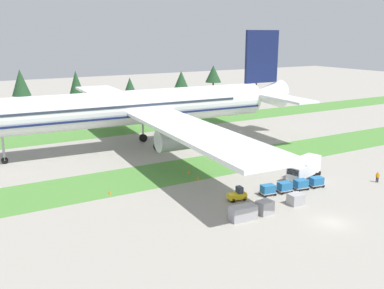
{
  "coord_description": "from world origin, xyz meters",
  "views": [
    {
      "loc": [
        -39.23,
        -33.69,
        22.58
      ],
      "look_at": [
        -3.42,
        28.86,
        4.0
      ],
      "focal_mm": 40.06,
      "sensor_mm": 36.0,
      "label": 1
    }
  ],
  "objects": [
    {
      "name": "baggage_tug",
      "position": [
        -5.79,
        11.92,
        0.81
      ],
      "size": [
        2.73,
        1.58,
        1.97
      ],
      "rotation": [
        0.0,
        0.0,
        1.46
      ],
      "color": "yellow",
      "rests_on": "ground"
    },
    {
      "name": "catering_truck",
      "position": [
        8.78,
        13.97,
        1.95
      ],
      "size": [
        7.32,
        4.11,
        3.58
      ],
      "rotation": [
        0.0,
        0.0,
        1.85
      ],
      "color": "silver",
      "rests_on": "ground"
    },
    {
      "name": "uld_container_3",
      "position": [
        0.27,
        6.78,
        0.76
      ],
      "size": [
        2.01,
        1.61,
        1.52
      ],
      "primitive_type": "cube",
      "rotation": [
        0.0,
        0.0,
        -0.01
      ],
      "color": "#A3A3A8",
      "rests_on": "ground"
    },
    {
      "name": "uld_container_2",
      "position": [
        -8.24,
        6.25,
        0.9
      ],
      "size": [
        2.13,
        1.76,
        1.79
      ],
      "primitive_type": "cube",
      "rotation": [
        0.0,
        0.0,
        -0.08
      ],
      "color": "#A3A3A8",
      "rests_on": "ground"
    },
    {
      "name": "cargo_dolly_second",
      "position": [
        2.09,
        11.04,
        0.92
      ],
      "size": [
        2.35,
        1.74,
        1.55
      ],
      "rotation": [
        0.0,
        0.0,
        1.46
      ],
      "color": "#A3A3A8",
      "rests_on": "ground"
    },
    {
      "name": "airliner",
      "position": [
        -6.16,
        45.65,
        8.43
      ],
      "size": [
        71.23,
        87.43,
        23.52
      ],
      "rotation": [
        0.0,
        0.0,
        1.52
      ],
      "color": "white",
      "rests_on": "ground"
    },
    {
      "name": "ground_crew_marshaller",
      "position": [
        17.75,
        7.16,
        0.95
      ],
      "size": [
        0.44,
        0.41,
        1.74
      ],
      "rotation": [
        0.0,
        0.0,
        5.54
      ],
      "color": "black",
      "rests_on": "ground"
    },
    {
      "name": "taxiway_marker_1",
      "position": [
        -5.87,
        25.69,
        0.28
      ],
      "size": [
        0.44,
        0.44,
        0.56
      ],
      "primitive_type": "cone",
      "color": "orange",
      "rests_on": "ground"
    },
    {
      "name": "cargo_dolly_fourth",
      "position": [
        7.85,
        10.39,
        0.92
      ],
      "size": [
        2.35,
        1.74,
        1.55
      ],
      "rotation": [
        0.0,
        0.0,
        1.46
      ],
      "color": "#A3A3A8",
      "rests_on": "ground"
    },
    {
      "name": "uld_container_1",
      "position": [
        -5.45,
        6.35,
        0.88
      ],
      "size": [
        2.14,
        1.78,
        1.75
      ],
      "primitive_type": "cube",
      "rotation": [
        0.0,
        0.0,
        0.09
      ],
      "color": "#A3A3A8",
      "rests_on": "ground"
    },
    {
      "name": "cargo_dolly_third",
      "position": [
        4.97,
        10.71,
        0.92
      ],
      "size": [
        2.35,
        1.74,
        1.55
      ],
      "rotation": [
        0.0,
        0.0,
        1.46
      ],
      "color": "#A3A3A8",
      "rests_on": "ground"
    },
    {
      "name": "taxiway_marker_2",
      "position": [
        -20.51,
        23.16,
        0.3
      ],
      "size": [
        0.44,
        0.44,
        0.6
      ],
      "primitive_type": "cone",
      "color": "orange",
      "rests_on": "ground"
    },
    {
      "name": "grass_strip_far",
      "position": [
        0.0,
        63.74,
        0.0
      ],
      "size": [
        320.0,
        11.96,
        0.01
      ],
      "primitive_type": "cube",
      "color": "#4C8438",
      "rests_on": "ground"
    },
    {
      "name": "distant_tree_line",
      "position": [
        1.01,
        109.7,
        6.87
      ],
      "size": [
        151.47,
        11.26,
        11.9
      ],
      "color": "#4C3823",
      "rests_on": "ground"
    },
    {
      "name": "ground_plane",
      "position": [
        0.0,
        0.0,
        0.0
      ],
      "size": [
        400.0,
        400.0,
        0.0
      ],
      "primitive_type": "plane",
      "color": "gray"
    },
    {
      "name": "grass_strip_near",
      "position": [
        0.0,
        27.83,
        0.0
      ],
      "size": [
        320.0,
        11.96,
        0.01
      ],
      "primitive_type": "cube",
      "color": "#4C8438",
      "rests_on": "ground"
    },
    {
      "name": "cargo_dolly_lead",
      "position": [
        -0.79,
        11.36,
        0.92
      ],
      "size": [
        2.35,
        1.74,
        1.55
      ],
      "rotation": [
        0.0,
        0.0,
        1.46
      ],
      "color": "#A3A3A8",
      "rests_on": "ground"
    },
    {
      "name": "taxiway_marker_0",
      "position": [
        -6.22,
        22.09,
        0.33
      ],
      "size": [
        0.44,
        0.44,
        0.65
      ],
      "primitive_type": "cone",
      "color": "orange",
      "rests_on": "ground"
    },
    {
      "name": "uld_container_0",
      "position": [
        -9.7,
        6.35,
        0.9
      ],
      "size": [
        2.1,
        1.73,
        1.8
      ],
      "primitive_type": "cube",
      "rotation": [
        0.0,
        0.0,
        -0.07
      ],
      "color": "#A3A3A8",
      "rests_on": "ground"
    }
  ]
}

